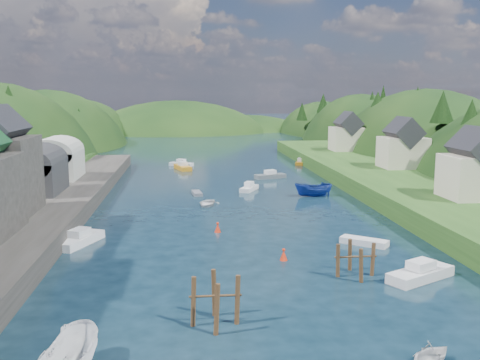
{
  "coord_description": "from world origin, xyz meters",
  "views": [
    {
      "loc": [
        -6.54,
        -36.43,
        14.5
      ],
      "look_at": [
        0.0,
        28.0,
        4.0
      ],
      "focal_mm": 40.0,
      "sensor_mm": 36.0,
      "label": 1
    }
  ],
  "objects": [
    {
      "name": "right_bank_cottages",
      "position": [
        28.0,
        48.33,
        5.84
      ],
      "size": [
        9.0,
        59.24,
        8.41
      ],
      "color": "beige",
      "rests_on": "terrace_right"
    },
    {
      "name": "far_hills",
      "position": [
        1.22,
        174.01,
        -10.8
      ],
      "size": [
        103.0,
        68.0,
        44.0
      ],
      "color": "black",
      "rests_on": "ground"
    },
    {
      "name": "quay_left",
      "position": [
        -24.0,
        20.0,
        1.0
      ],
      "size": [
        12.0,
        110.0,
        2.0
      ],
      "primitive_type": "cube",
      "color": "#2D2B28",
      "rests_on": "ground"
    },
    {
      "name": "moored_boats",
      "position": [
        -0.4,
        23.91,
        0.66
      ],
      "size": [
        37.6,
        87.12,
        2.33
      ],
      "color": "silver",
      "rests_on": "ground"
    },
    {
      "name": "ground",
      "position": [
        0.0,
        50.0,
        0.0
      ],
      "size": [
        600.0,
        600.0,
        0.0
      ],
      "primitive_type": "plane",
      "color": "black",
      "rests_on": "ground"
    },
    {
      "name": "hill_trees",
      "position": [
        0.4,
        65.05,
        11.06
      ],
      "size": [
        92.25,
        148.97,
        11.83
      ],
      "color": "black",
      "rests_on": "ground"
    },
    {
      "name": "channel_buoy_far",
      "position": [
        -3.35,
        18.39,
        0.48
      ],
      "size": [
        0.7,
        0.7,
        1.1
      ],
      "color": "#B7260E",
      "rests_on": "ground"
    },
    {
      "name": "piling_cluster_far",
      "position": [
        6.81,
        3.57,
        1.08
      ],
      "size": [
        3.43,
        3.18,
        3.29
      ],
      "color": "#382314",
      "rests_on": "ground"
    },
    {
      "name": "channel_buoy_near",
      "position": [
        1.85,
        8.2,
        0.48
      ],
      "size": [
        0.7,
        0.7,
        1.1
      ],
      "color": "#B7260E",
      "rests_on": "ground"
    },
    {
      "name": "terrace_right",
      "position": [
        25.0,
        40.0,
        1.2
      ],
      "size": [
        16.0,
        120.0,
        2.4
      ],
      "primitive_type": "cube",
      "color": "#234719",
      "rests_on": "ground"
    },
    {
      "name": "piling_cluster_near",
      "position": [
        -4.85,
        -4.41,
        1.32
      ],
      "size": [
        3.34,
        3.1,
        3.77
      ],
      "color": "#382314",
      "rests_on": "ground"
    },
    {
      "name": "hillside_right",
      "position": [
        45.0,
        75.0,
        -7.41
      ],
      "size": [
        36.0,
        245.56,
        48.0
      ],
      "color": "black",
      "rests_on": "ground"
    },
    {
      "name": "boat_sheds",
      "position": [
        -26.0,
        39.0,
        5.27
      ],
      "size": [
        7.0,
        21.0,
        7.5
      ],
      "color": "#2D2D30",
      "rests_on": "quay_left"
    }
  ]
}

